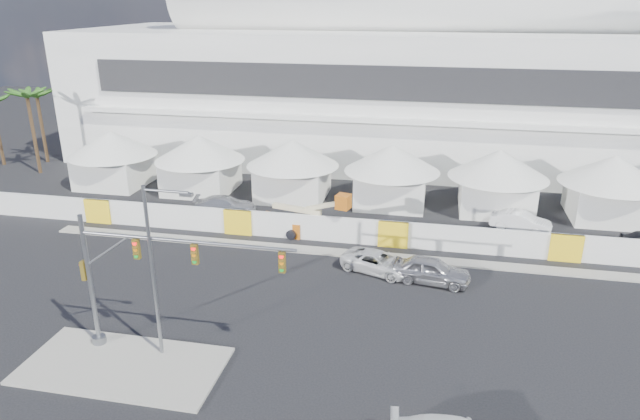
% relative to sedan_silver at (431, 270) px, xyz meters
% --- Properties ---
extents(ground, '(160.00, 160.00, 0.00)m').
position_rel_sedan_silver_xyz_m(ground, '(-8.90, -9.33, -0.85)').
color(ground, black).
rests_on(ground, ground).
extents(median_island, '(10.00, 5.00, 0.15)m').
position_rel_sedan_silver_xyz_m(median_island, '(-14.90, -12.33, -0.78)').
color(median_island, gray).
rests_on(median_island, ground).
extents(far_curb, '(80.00, 1.20, 0.12)m').
position_rel_sedan_silver_xyz_m(far_curb, '(11.10, 3.17, -0.79)').
color(far_curb, gray).
rests_on(far_curb, ground).
extents(stadium, '(80.00, 24.80, 21.98)m').
position_rel_sedan_silver_xyz_m(stadium, '(-0.19, 32.17, 8.60)').
color(stadium, silver).
rests_on(stadium, ground).
extents(tent_row, '(53.40, 8.40, 5.40)m').
position_rel_sedan_silver_xyz_m(tent_row, '(-8.40, 14.67, 2.29)').
color(tent_row, silver).
rests_on(tent_row, ground).
extents(hoarding_fence, '(70.00, 0.25, 2.00)m').
position_rel_sedan_silver_xyz_m(hoarding_fence, '(-2.90, 5.17, 0.15)').
color(hoarding_fence, silver).
rests_on(hoarding_fence, ground).
extents(palm_cluster, '(10.60, 10.60, 8.55)m').
position_rel_sedan_silver_xyz_m(palm_cluster, '(-42.37, 20.17, 6.03)').
color(palm_cluster, '#47331E').
rests_on(palm_cluster, ground).
extents(sedan_silver, '(2.71, 5.25, 1.71)m').
position_rel_sedan_silver_xyz_m(sedan_silver, '(0.00, 0.00, 0.00)').
color(sedan_silver, '#9F9FA4').
rests_on(sedan_silver, ground).
extents(pickup_curb, '(3.79, 5.46, 1.38)m').
position_rel_sedan_silver_xyz_m(pickup_curb, '(-3.55, 0.83, -0.16)').
color(pickup_curb, silver).
rests_on(pickup_curb, ground).
extents(lot_car_a, '(2.82, 4.88, 1.52)m').
position_rel_sedan_silver_xyz_m(lot_car_a, '(6.75, 10.34, -0.09)').
color(lot_car_a, white).
rests_on(lot_car_a, ground).
extents(lot_car_c, '(3.14, 5.53, 1.51)m').
position_rel_sedan_silver_xyz_m(lot_car_c, '(-17.51, 9.22, -0.10)').
color(lot_car_c, '#B1B2B6').
rests_on(lot_car_c, ground).
extents(traffic_mast, '(11.26, 0.71, 7.29)m').
position_rel_sedan_silver_xyz_m(traffic_mast, '(-14.69, -10.83, 3.43)').
color(traffic_mast, slate).
rests_on(traffic_mast, median_island).
extents(streetlight_median, '(2.51, 0.25, 9.09)m').
position_rel_sedan_silver_xyz_m(streetlight_median, '(-13.22, -10.97, 4.51)').
color(streetlight_median, slate).
rests_on(streetlight_median, median_island).
extents(boom_lift, '(7.83, 2.58, 3.87)m').
position_rel_sedan_silver_xyz_m(boom_lift, '(-10.92, 6.19, 0.19)').
color(boom_lift, '#B85A11').
rests_on(boom_lift, ground).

